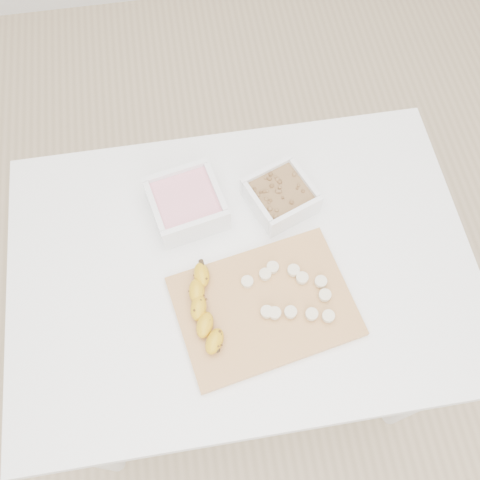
{
  "coord_description": "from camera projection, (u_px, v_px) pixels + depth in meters",
  "views": [
    {
      "loc": [
        -0.08,
        -0.44,
        1.81
      ],
      "look_at": [
        0.0,
        0.03,
        0.81
      ],
      "focal_mm": 40.0,
      "sensor_mm": 36.0,
      "label": 1
    }
  ],
  "objects": [
    {
      "name": "table",
      "position": [
        242.0,
        281.0,
        1.24
      ],
      "size": [
        1.0,
        0.7,
        0.75
      ],
      "color": "white",
      "rests_on": "ground"
    },
    {
      "name": "bowl_granola",
      "position": [
        281.0,
        196.0,
        1.19
      ],
      "size": [
        0.17,
        0.17,
        0.06
      ],
      "color": "white",
      "rests_on": "table"
    },
    {
      "name": "bowl_yogurt",
      "position": [
        187.0,
        203.0,
        1.17
      ],
      "size": [
        0.18,
        0.18,
        0.07
      ],
      "color": "white",
      "rests_on": "table"
    },
    {
      "name": "banana",
      "position": [
        205.0,
        310.0,
        1.07
      ],
      "size": [
        0.08,
        0.19,
        0.03
      ],
      "primitive_type": null,
      "rotation": [
        0.0,
        0.0,
        -0.15
      ],
      "color": "gold",
      "rests_on": "cutting_board"
    },
    {
      "name": "cutting_board",
      "position": [
        264.0,
        306.0,
        1.1
      ],
      "size": [
        0.39,
        0.31,
        0.01
      ],
      "primitive_type": "cube",
      "rotation": [
        0.0,
        0.0,
        0.18
      ],
      "color": "tan",
      "rests_on": "table"
    },
    {
      "name": "banana_slices",
      "position": [
        291.0,
        293.0,
        1.1
      ],
      "size": [
        0.18,
        0.15,
        0.02
      ],
      "color": "beige",
      "rests_on": "cutting_board"
    },
    {
      "name": "ground",
      "position": [
        241.0,
        350.0,
        1.83
      ],
      "size": [
        3.5,
        3.5,
        0.0
      ],
      "primitive_type": "plane",
      "color": "#C6AD89",
      "rests_on": "ground"
    }
  ]
}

